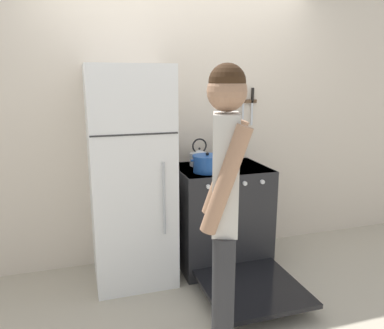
{
  "coord_description": "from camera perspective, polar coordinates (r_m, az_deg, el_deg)",
  "views": [
    {
      "loc": [
        -0.92,
        -3.34,
        1.7
      ],
      "look_at": [
        -0.02,
        -0.46,
        1.0
      ],
      "focal_mm": 35.0,
      "sensor_mm": 36.0,
      "label": 1
    }
  ],
  "objects": [
    {
      "name": "dutch_oven_pot",
      "position": [
        3.17,
        2.34,
        0.15
      ],
      "size": [
        0.29,
        0.25,
        0.17
      ],
      "color": "#1E4C9E",
      "rests_on": "stove_range"
    },
    {
      "name": "wall_knife_strip",
      "position": [
        3.66,
        7.1,
        9.52
      ],
      "size": [
        0.38,
        0.03,
        0.37
      ],
      "color": "brown"
    },
    {
      "name": "ground_plane",
      "position": [
        3.86,
        -1.73,
        -13.14
      ],
      "size": [
        14.0,
        14.0,
        0.0
      ],
      "primitive_type": "plane",
      "color": "#B2A893"
    },
    {
      "name": "utensil_jar",
      "position": [
        3.54,
        6.8,
        1.24
      ],
      "size": [
        0.09,
        0.09,
        0.25
      ],
      "color": "silver",
      "rests_on": "stove_range"
    },
    {
      "name": "stove_range",
      "position": [
        3.46,
        4.63,
        -8.08
      ],
      "size": [
        0.8,
        1.36,
        0.92
      ],
      "color": "#232326",
      "rests_on": "ground_plane"
    },
    {
      "name": "wall_back",
      "position": [
        3.52,
        -2.0,
        6.04
      ],
      "size": [
        10.0,
        0.06,
        2.55
      ],
      "color": "beige",
      "rests_on": "ground_plane"
    },
    {
      "name": "refrigerator",
      "position": [
        3.15,
        -9.31,
        -1.83
      ],
      "size": [
        0.66,
        0.67,
        1.81
      ],
      "color": "white",
      "rests_on": "ground_plane"
    },
    {
      "name": "person",
      "position": [
        2.08,
        4.99,
        -6.32
      ],
      "size": [
        0.37,
        0.43,
        1.78
      ],
      "rotation": [
        0.0,
        0.0,
        1.2
      ],
      "color": "#2D2D30",
      "rests_on": "ground_plane"
    },
    {
      "name": "tea_kettle",
      "position": [
        3.4,
        1.16,
        1.14
      ],
      "size": [
        0.22,
        0.18,
        0.25
      ],
      "color": "silver",
      "rests_on": "stove_range"
    }
  ]
}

